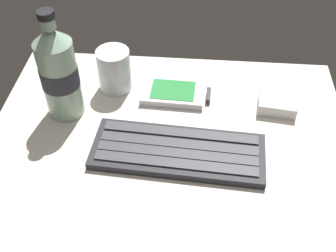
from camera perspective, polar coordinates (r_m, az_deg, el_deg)
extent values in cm
cube|color=beige|center=(74.66, 0.00, -2.18)|extent=(64.00, 48.00, 2.00)
cube|color=#232328|center=(70.85, 1.37, -3.50)|extent=(29.58, 12.64, 1.40)
cube|color=#3D3D42|center=(72.46, 1.70, -1.12)|extent=(26.75, 3.52, 0.30)
cube|color=#3D3D42|center=(70.96, 1.49, -2.39)|extent=(26.75, 3.52, 0.30)
cube|color=#3D3D42|center=(69.49, 1.27, -3.71)|extent=(26.75, 3.52, 0.30)
cube|color=#3D3D42|center=(68.06, 1.03, -5.08)|extent=(26.75, 3.52, 0.30)
cube|color=silver|center=(81.77, 1.03, 4.50)|extent=(12.27, 8.03, 1.40)
cube|color=green|center=(81.29, 1.04, 4.90)|extent=(8.61, 6.23, 0.10)
cube|color=#333338|center=(81.55, 5.51, 4.13)|extent=(0.94, 3.83, 1.12)
cylinder|color=silver|center=(82.29, -7.31, 7.56)|extent=(6.40, 6.40, 8.50)
cylinder|color=brown|center=(82.89, -7.25, 7.02)|extent=(5.50, 5.50, 6.12)
cylinder|color=#9EC1A8|center=(76.53, -14.42, 6.17)|extent=(6.60, 6.60, 15.00)
cone|color=#9EC1A8|center=(71.52, -15.70, 11.73)|extent=(6.60, 6.60, 2.80)
cylinder|color=#9EC1A8|center=(70.35, -16.06, 13.29)|extent=(2.51, 2.51, 1.80)
cylinder|color=black|center=(69.62, -16.31, 14.34)|extent=(2.77, 2.77, 1.20)
cylinder|color=#2D2D38|center=(76.08, -14.52, 6.61)|extent=(6.73, 6.73, 3.80)
cube|color=white|center=(81.29, 14.65, 2.95)|extent=(7.63, 6.41, 2.40)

